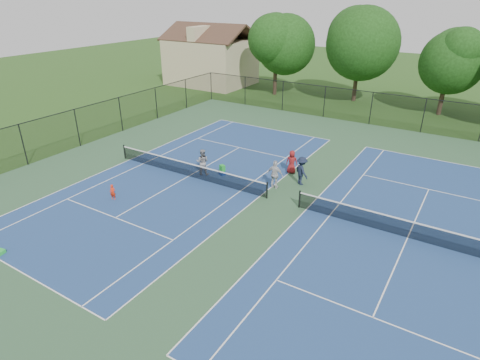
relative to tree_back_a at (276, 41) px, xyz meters
The scene contains 16 objects.
ground 27.95m from the tree_back_a, 61.56° to the right, with size 140.00×140.00×0.00m, color #234716.
court_pad 27.95m from the tree_back_a, 61.56° to the right, with size 36.00×36.00×0.01m, color #325A3F.
tennis_court_left 25.44m from the tree_back_a, 75.96° to the right, with size 12.00×23.83×1.07m.
tennis_court_right 31.80m from the tree_back_a, 50.19° to the right, with size 12.00×23.83×1.07m.
perimeter_fence 27.65m from the tree_back_a, 61.56° to the right, with size 36.08×36.08×3.02m.
tree_back_a is the anchor object (origin of this frame).
tree_back_b 9.24m from the tree_back_a, 12.53° to the left, with size 7.60×7.60×10.03m.
tree_back_c 18.04m from the tree_back_a, ahead, with size 6.00×6.00×8.40m.
clapboard_house 10.47m from the tree_back_a, behind, with size 10.80×8.10×7.65m.
child_player 29.77m from the tree_back_a, 81.64° to the right, with size 0.35×0.23×0.95m, color red.
instructor 24.66m from the tree_back_a, 74.10° to the right, with size 0.87×0.68×1.79m, color gray.
bystander_a 25.88m from the tree_back_a, 62.53° to the right, with size 1.08×0.45×1.85m, color silver.
bystander_b 25.26m from the tree_back_a, 58.64° to the right, with size 1.21×0.69×1.87m, color #171E33.
bystander_c 23.55m from the tree_back_a, 59.71° to the right, with size 0.78×0.51×1.60m, color maroon.
ball_crate 24.62m from the tree_back_a, 70.98° to the right, with size 0.39×0.32×0.27m, color navy.
ball_hopper 24.54m from the tree_back_a, 70.98° to the right, with size 0.34×0.28×0.44m, color green.
Camera 1 is at (8.80, -18.86, 11.25)m, focal length 30.00 mm.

